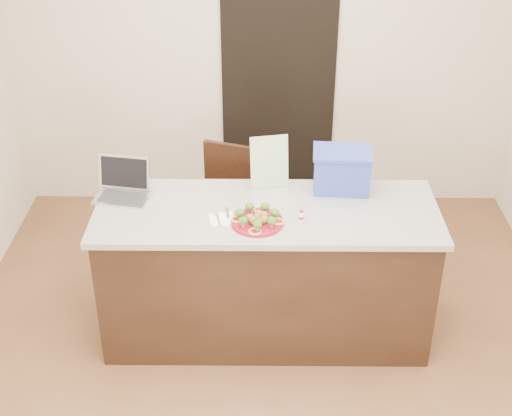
{
  "coord_description": "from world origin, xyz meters",
  "views": [
    {
      "loc": [
        -0.03,
        -3.39,
        3.1
      ],
      "look_at": [
        -0.06,
        0.2,
        0.96
      ],
      "focal_mm": 50.0,
      "sensor_mm": 36.0,
      "label": 1
    }
  ],
  "objects_px": {
    "chair": "(231,201)",
    "laptop": "(123,185)",
    "blue_box": "(342,170)",
    "plate": "(257,222)",
    "napkin": "(222,219)",
    "yogurt_bottle": "(301,217)",
    "island": "(266,272)"
  },
  "relations": [
    {
      "from": "island",
      "to": "blue_box",
      "type": "bearing_deg",
      "value": 29.59
    },
    {
      "from": "napkin",
      "to": "laptop",
      "type": "bearing_deg",
      "value": 154.95
    },
    {
      "from": "island",
      "to": "chair",
      "type": "height_order",
      "value": "chair"
    },
    {
      "from": "laptop",
      "to": "yogurt_bottle",
      "type": "bearing_deg",
      "value": -5.12
    },
    {
      "from": "yogurt_bottle",
      "to": "chair",
      "type": "distance_m",
      "value": 1.08
    },
    {
      "from": "blue_box",
      "to": "yogurt_bottle",
      "type": "bearing_deg",
      "value": -120.41
    },
    {
      "from": "plate",
      "to": "laptop",
      "type": "xyz_separation_m",
      "value": [
        -0.83,
        0.34,
        0.05
      ]
    },
    {
      "from": "island",
      "to": "napkin",
      "type": "distance_m",
      "value": 0.54
    },
    {
      "from": "napkin",
      "to": "chair",
      "type": "height_order",
      "value": "chair"
    },
    {
      "from": "napkin",
      "to": "plate",
      "type": "bearing_deg",
      "value": -12.78
    },
    {
      "from": "laptop",
      "to": "blue_box",
      "type": "relative_size",
      "value": 0.95
    },
    {
      "from": "blue_box",
      "to": "plate",
      "type": "bearing_deg",
      "value": -136.74
    },
    {
      "from": "plate",
      "to": "laptop",
      "type": "bearing_deg",
      "value": 157.85
    },
    {
      "from": "yogurt_bottle",
      "to": "blue_box",
      "type": "relative_size",
      "value": 0.17
    },
    {
      "from": "laptop",
      "to": "chair",
      "type": "xyz_separation_m",
      "value": [
        0.63,
        0.6,
        -0.45
      ]
    },
    {
      "from": "plate",
      "to": "napkin",
      "type": "distance_m",
      "value": 0.21
    },
    {
      "from": "yogurt_bottle",
      "to": "laptop",
      "type": "bearing_deg",
      "value": 164.57
    },
    {
      "from": "napkin",
      "to": "yogurt_bottle",
      "type": "distance_m",
      "value": 0.46
    },
    {
      "from": "island",
      "to": "plate",
      "type": "relative_size",
      "value": 6.77
    },
    {
      "from": "laptop",
      "to": "chair",
      "type": "height_order",
      "value": "laptop"
    },
    {
      "from": "yogurt_bottle",
      "to": "blue_box",
      "type": "bearing_deg",
      "value": 55.42
    },
    {
      "from": "yogurt_bottle",
      "to": "chair",
      "type": "bearing_deg",
      "value": 116.56
    },
    {
      "from": "napkin",
      "to": "yogurt_bottle",
      "type": "bearing_deg",
      "value": -1.11
    },
    {
      "from": "island",
      "to": "napkin",
      "type": "bearing_deg",
      "value": -157.02
    },
    {
      "from": "plate",
      "to": "chair",
      "type": "distance_m",
      "value": 1.03
    },
    {
      "from": "chair",
      "to": "laptop",
      "type": "bearing_deg",
      "value": -117.14
    },
    {
      "from": "napkin",
      "to": "island",
      "type": "bearing_deg",
      "value": 22.98
    },
    {
      "from": "plate",
      "to": "blue_box",
      "type": "distance_m",
      "value": 0.68
    },
    {
      "from": "napkin",
      "to": "chair",
      "type": "relative_size",
      "value": 0.15
    },
    {
      "from": "napkin",
      "to": "blue_box",
      "type": "height_order",
      "value": "blue_box"
    },
    {
      "from": "yogurt_bottle",
      "to": "laptop",
      "type": "height_order",
      "value": "laptop"
    },
    {
      "from": "laptop",
      "to": "plate",
      "type": "bearing_deg",
      "value": -11.84
    }
  ]
}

